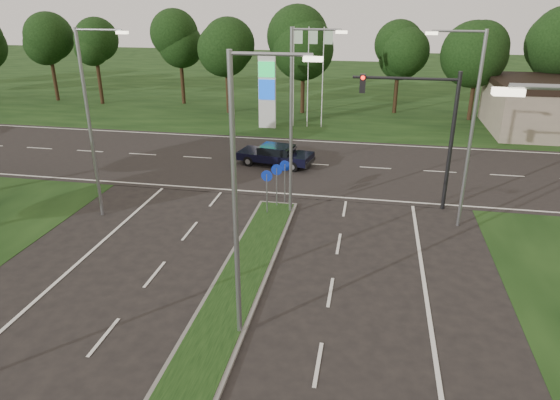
# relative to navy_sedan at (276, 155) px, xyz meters

# --- Properties ---
(verge_far) EXTENTS (160.00, 50.00, 0.02)m
(verge_far) POSITION_rel_navy_sedan_xyz_m (1.43, 31.55, -0.70)
(verge_far) COLOR black
(verge_far) RESTS_ON ground
(cross_road) EXTENTS (160.00, 12.00, 0.02)m
(cross_road) POSITION_rel_navy_sedan_xyz_m (1.43, 0.55, -0.70)
(cross_road) COLOR black
(cross_road) RESTS_ON ground
(median_kerb) EXTENTS (2.00, 26.00, 0.12)m
(median_kerb) POSITION_rel_navy_sedan_xyz_m (1.43, -19.45, -0.64)
(median_kerb) COLOR slate
(median_kerb) RESTS_ON ground
(streetlight_median_near) EXTENTS (2.53, 0.22, 9.00)m
(streetlight_median_near) POSITION_rel_navy_sedan_xyz_m (2.43, -17.45, 4.38)
(streetlight_median_near) COLOR gray
(streetlight_median_near) RESTS_ON ground
(streetlight_median_far) EXTENTS (2.53, 0.22, 9.00)m
(streetlight_median_far) POSITION_rel_navy_sedan_xyz_m (2.43, -7.45, 4.38)
(streetlight_median_far) COLOR gray
(streetlight_median_far) RESTS_ON ground
(streetlight_left_far) EXTENTS (2.53, 0.22, 9.00)m
(streetlight_left_far) POSITION_rel_navy_sedan_xyz_m (-6.87, -9.45, 4.38)
(streetlight_left_far) COLOR gray
(streetlight_left_far) RESTS_ON ground
(streetlight_right_far) EXTENTS (2.53, 0.22, 9.00)m
(streetlight_right_far) POSITION_rel_navy_sedan_xyz_m (10.23, -7.45, 4.38)
(streetlight_right_far) COLOR gray
(streetlight_right_far) RESTS_ON ground
(traffic_signal) EXTENTS (5.10, 0.42, 7.00)m
(traffic_signal) POSITION_rel_navy_sedan_xyz_m (8.62, -5.46, 3.95)
(traffic_signal) COLOR black
(traffic_signal) RESTS_ON ground
(median_signs) EXTENTS (1.16, 1.76, 2.38)m
(median_signs) POSITION_rel_navy_sedan_xyz_m (1.43, -7.05, 1.01)
(median_signs) COLOR gray
(median_signs) RESTS_ON ground
(gas_pylon) EXTENTS (5.80, 1.26, 8.00)m
(gas_pylon) POSITION_rel_navy_sedan_xyz_m (-2.36, 9.60, 2.49)
(gas_pylon) COLOR silver
(gas_pylon) RESTS_ON ground
(treeline_far) EXTENTS (6.00, 6.00, 9.90)m
(treeline_far) POSITION_rel_navy_sedan_xyz_m (1.53, 16.48, 6.13)
(treeline_far) COLOR black
(treeline_far) RESTS_ON ground
(navy_sedan) EXTENTS (5.03, 2.78, 1.31)m
(navy_sedan) POSITION_rel_navy_sedan_xyz_m (0.00, 0.00, 0.00)
(navy_sedan) COLOR black
(navy_sedan) RESTS_ON ground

